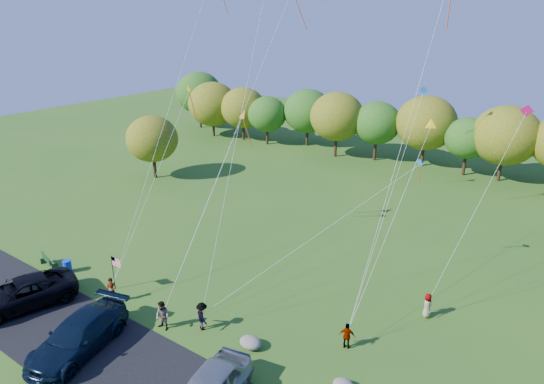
{
  "coord_description": "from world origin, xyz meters",
  "views": [
    {
      "loc": [
        18.33,
        -16.04,
        17.43
      ],
      "look_at": [
        2.57,
        6.0,
        7.27
      ],
      "focal_mm": 32.0,
      "sensor_mm": 36.0,
      "label": 1
    }
  ],
  "objects_px": {
    "flyer_a": "(112,291)",
    "minivan_dark": "(21,294)",
    "park_bench": "(47,260)",
    "minivan_navy": "(78,336)",
    "flyer_b": "(163,316)",
    "flyer_d": "(347,336)",
    "trash_barrel": "(67,266)",
    "flyer_c": "(202,316)",
    "flyer_e": "(427,305)"
  },
  "relations": [
    {
      "from": "flyer_b",
      "to": "flyer_c",
      "type": "height_order",
      "value": "flyer_b"
    },
    {
      "from": "minivan_navy",
      "to": "flyer_b",
      "type": "distance_m",
      "value": 4.56
    },
    {
      "from": "minivan_navy",
      "to": "trash_barrel",
      "type": "xyz_separation_m",
      "value": [
        -8.26,
        4.58,
        -0.54
      ]
    },
    {
      "from": "flyer_a",
      "to": "flyer_c",
      "type": "relative_size",
      "value": 0.99
    },
    {
      "from": "park_bench",
      "to": "flyer_a",
      "type": "bearing_deg",
      "value": 12.29
    },
    {
      "from": "minivan_dark",
      "to": "flyer_d",
      "type": "height_order",
      "value": "minivan_dark"
    },
    {
      "from": "minivan_dark",
      "to": "park_bench",
      "type": "distance_m",
      "value": 5.18
    },
    {
      "from": "flyer_a",
      "to": "park_bench",
      "type": "height_order",
      "value": "flyer_a"
    },
    {
      "from": "minivan_navy",
      "to": "flyer_b",
      "type": "bearing_deg",
      "value": 45.84
    },
    {
      "from": "flyer_e",
      "to": "minivan_navy",
      "type": "bearing_deg",
      "value": 106.63
    },
    {
      "from": "flyer_d",
      "to": "trash_barrel",
      "type": "bearing_deg",
      "value": -5.79
    },
    {
      "from": "trash_barrel",
      "to": "flyer_e",
      "type": "bearing_deg",
      "value": 22.9
    },
    {
      "from": "flyer_a",
      "to": "flyer_b",
      "type": "xyz_separation_m",
      "value": [
        4.72,
        -0.05,
        0.05
      ]
    },
    {
      "from": "minivan_dark",
      "to": "trash_barrel",
      "type": "bearing_deg",
      "value": 128.52
    },
    {
      "from": "flyer_a",
      "to": "flyer_d",
      "type": "relative_size",
      "value": 1.11
    },
    {
      "from": "flyer_b",
      "to": "flyer_e",
      "type": "relative_size",
      "value": 1.16
    },
    {
      "from": "minivan_navy",
      "to": "flyer_d",
      "type": "distance_m",
      "value": 14.58
    },
    {
      "from": "flyer_b",
      "to": "flyer_e",
      "type": "distance_m",
      "value": 15.74
    },
    {
      "from": "trash_barrel",
      "to": "flyer_a",
      "type": "bearing_deg",
      "value": -5.56
    },
    {
      "from": "flyer_b",
      "to": "flyer_a",
      "type": "bearing_deg",
      "value": -179.7
    },
    {
      "from": "minivan_navy",
      "to": "flyer_e",
      "type": "relative_size",
      "value": 4.07
    },
    {
      "from": "flyer_a",
      "to": "trash_barrel",
      "type": "distance_m",
      "value": 5.83
    },
    {
      "from": "minivan_dark",
      "to": "flyer_c",
      "type": "distance_m",
      "value": 11.75
    },
    {
      "from": "flyer_a",
      "to": "minivan_dark",
      "type": "bearing_deg",
      "value": 179.31
    },
    {
      "from": "flyer_b",
      "to": "park_bench",
      "type": "xyz_separation_m",
      "value": [
        -12.39,
        0.22,
        -0.39
      ]
    },
    {
      "from": "minivan_dark",
      "to": "flyer_a",
      "type": "distance_m",
      "value": 5.46
    },
    {
      "from": "trash_barrel",
      "to": "flyer_c",
      "type": "bearing_deg",
      "value": 3.41
    },
    {
      "from": "flyer_c",
      "to": "flyer_e",
      "type": "height_order",
      "value": "flyer_c"
    },
    {
      "from": "minivan_dark",
      "to": "flyer_c",
      "type": "height_order",
      "value": "minivan_dark"
    },
    {
      "from": "flyer_b",
      "to": "trash_barrel",
      "type": "bearing_deg",
      "value": 177.55
    },
    {
      "from": "trash_barrel",
      "to": "minivan_dark",
      "type": "bearing_deg",
      "value": -68.15
    },
    {
      "from": "flyer_e",
      "to": "park_bench",
      "type": "relative_size",
      "value": 0.91
    },
    {
      "from": "flyer_c",
      "to": "park_bench",
      "type": "distance_m",
      "value": 14.28
    },
    {
      "from": "minivan_navy",
      "to": "flyer_c",
      "type": "xyz_separation_m",
      "value": [
        4.09,
        5.31,
        -0.12
      ]
    },
    {
      "from": "trash_barrel",
      "to": "flyer_d",
      "type": "bearing_deg",
      "value": 11.63
    },
    {
      "from": "minivan_dark",
      "to": "minivan_navy",
      "type": "distance_m",
      "value": 6.61
    },
    {
      "from": "flyer_c",
      "to": "flyer_e",
      "type": "bearing_deg",
      "value": -113.6
    },
    {
      "from": "flyer_b",
      "to": "trash_barrel",
      "type": "distance_m",
      "value": 10.54
    },
    {
      "from": "minivan_navy",
      "to": "flyer_d",
      "type": "relative_size",
      "value": 4.12
    },
    {
      "from": "minivan_dark",
      "to": "flyer_e",
      "type": "height_order",
      "value": "minivan_dark"
    },
    {
      "from": "minivan_dark",
      "to": "park_bench",
      "type": "bearing_deg",
      "value": 149.95
    },
    {
      "from": "flyer_d",
      "to": "flyer_c",
      "type": "bearing_deg",
      "value": 6.48
    },
    {
      "from": "minivan_dark",
      "to": "flyer_d",
      "type": "distance_m",
      "value": 20.08
    },
    {
      "from": "park_bench",
      "to": "minivan_dark",
      "type": "bearing_deg",
      "value": -33.11
    },
    {
      "from": "flyer_a",
      "to": "minivan_navy",
      "type": "bearing_deg",
      "value": -100.02
    },
    {
      "from": "flyer_a",
      "to": "flyer_d",
      "type": "bearing_deg",
      "value": -23.43
    },
    {
      "from": "flyer_d",
      "to": "park_bench",
      "type": "height_order",
      "value": "flyer_d"
    },
    {
      "from": "minivan_dark",
      "to": "flyer_b",
      "type": "height_order",
      "value": "minivan_dark"
    },
    {
      "from": "minivan_navy",
      "to": "flyer_d",
      "type": "height_order",
      "value": "minivan_navy"
    },
    {
      "from": "minivan_navy",
      "to": "flyer_b",
      "type": "height_order",
      "value": "minivan_navy"
    }
  ]
}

